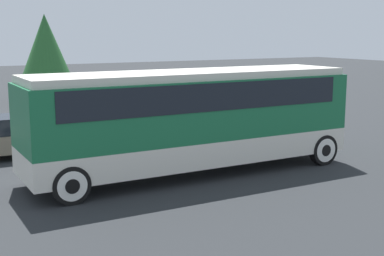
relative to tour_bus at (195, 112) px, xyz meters
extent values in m
plane|color=#26282B|center=(-0.10, 0.00, -1.94)|extent=(120.00, 120.00, 0.00)
cube|color=silver|center=(-0.10, 0.00, -1.12)|extent=(10.43, 2.57, 0.77)
cube|color=#19663D|center=(-0.10, 0.00, 0.17)|extent=(10.43, 2.57, 1.80)
cube|color=black|center=(-0.10, 0.00, 0.61)|extent=(9.18, 2.61, 0.81)
cube|color=beige|center=(-0.10, 0.00, 1.18)|extent=(10.23, 2.36, 0.22)
cube|color=#19663D|center=(4.97, 0.00, -0.09)|extent=(0.36, 2.47, 2.06)
cylinder|color=black|center=(4.30, -1.17, -1.43)|extent=(1.02, 0.28, 1.02)
cylinder|color=silver|center=(4.30, -1.17, -1.43)|extent=(0.80, 0.30, 0.80)
cylinder|color=black|center=(4.30, -1.17, -1.43)|extent=(0.39, 0.32, 0.39)
cylinder|color=black|center=(4.30, 1.17, -1.43)|extent=(1.02, 0.28, 1.02)
cylinder|color=silver|center=(4.30, 1.17, -1.43)|extent=(0.80, 0.30, 0.80)
cylinder|color=black|center=(4.30, 1.17, -1.43)|extent=(0.39, 0.32, 0.39)
cylinder|color=black|center=(-4.34, -1.17, -1.43)|extent=(1.02, 0.28, 1.02)
cylinder|color=silver|center=(-4.34, -1.17, -1.43)|extent=(0.80, 0.30, 0.80)
cylinder|color=black|center=(-4.34, -1.17, -1.43)|extent=(0.39, 0.32, 0.39)
cylinder|color=black|center=(-4.34, 1.17, -1.43)|extent=(1.02, 0.28, 1.02)
cylinder|color=silver|center=(-4.34, 1.17, -1.43)|extent=(0.80, 0.30, 0.80)
cylinder|color=black|center=(-4.34, 1.17, -1.43)|extent=(0.39, 0.32, 0.39)
cube|color=black|center=(5.55, 5.75, -1.38)|extent=(4.71, 1.78, 0.60)
cube|color=black|center=(5.36, 5.75, -0.83)|extent=(2.45, 1.60, 0.50)
cylinder|color=black|center=(7.42, 4.95, -1.59)|extent=(0.69, 0.22, 0.69)
cylinder|color=black|center=(7.42, 4.95, -1.59)|extent=(0.26, 0.26, 0.26)
cylinder|color=black|center=(7.42, 6.55, -1.59)|extent=(0.69, 0.22, 0.69)
cylinder|color=black|center=(7.42, 6.55, -1.59)|extent=(0.26, 0.26, 0.26)
cylinder|color=black|center=(3.68, 4.95, -1.59)|extent=(0.69, 0.22, 0.69)
cylinder|color=black|center=(3.68, 4.95, -1.59)|extent=(0.26, 0.26, 0.26)
cylinder|color=black|center=(3.68, 6.55, -1.59)|extent=(0.69, 0.22, 0.69)
cylinder|color=black|center=(3.68, 6.55, -1.59)|extent=(0.26, 0.26, 0.26)
cube|color=#7A6B5B|center=(-3.88, 5.20, -1.37)|extent=(4.26, 1.82, 0.64)
cube|color=black|center=(-4.05, 5.20, -0.76)|extent=(2.21, 1.64, 0.58)
cylinder|color=black|center=(-2.21, 4.38, -1.61)|extent=(0.66, 0.22, 0.66)
cylinder|color=black|center=(-2.21, 4.38, -1.61)|extent=(0.25, 0.26, 0.25)
cylinder|color=black|center=(-2.21, 6.02, -1.61)|extent=(0.66, 0.22, 0.66)
cylinder|color=black|center=(-2.21, 6.02, -1.61)|extent=(0.25, 0.26, 0.25)
cylinder|color=brown|center=(0.69, 20.81, -1.12)|extent=(0.28, 0.28, 1.65)
cone|color=#28602D|center=(0.69, 20.81, 1.67)|extent=(3.09, 3.09, 3.93)
camera|label=1|loc=(-8.12, -14.31, 2.45)|focal=50.00mm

